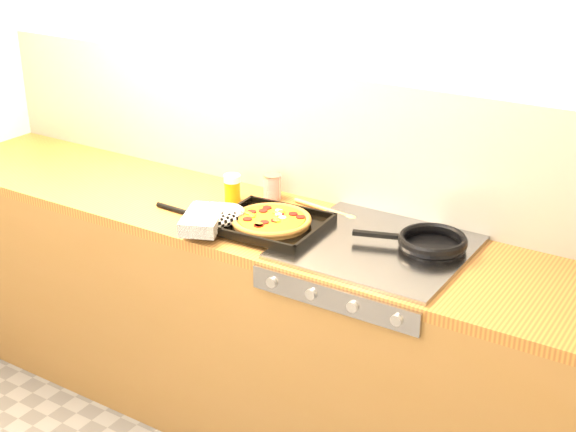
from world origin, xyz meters
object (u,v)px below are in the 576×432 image
Objects in this scene: pizza_on_tray at (253,220)px; tomato_can at (272,187)px; juice_glass at (232,188)px; frying_pan at (431,242)px.

tomato_can reaches higher than pizza_on_tray.
pizza_on_tray is at bearing -39.43° from juice_glass.
juice_glass is at bearing 179.16° from frying_pan.
pizza_on_tray is at bearing -163.73° from frying_pan.
pizza_on_tray is 4.88× the size of tomato_can.
pizza_on_tray is 4.52× the size of juice_glass.
tomato_can is at bearing 41.57° from juice_glass.
juice_glass is (-0.12, -0.10, 0.01)m from tomato_can.
tomato_can is at bearing 110.97° from pizza_on_tray.
juice_glass is (-0.23, 0.19, 0.01)m from pizza_on_tray.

